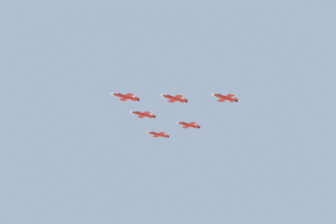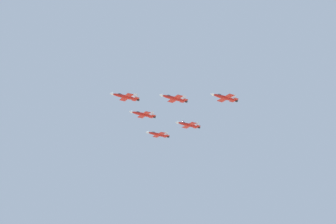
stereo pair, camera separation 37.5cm
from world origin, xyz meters
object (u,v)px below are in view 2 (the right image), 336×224
Objects in this scene: jet_right_wingman at (143,114)px; jet_slot_rear at (188,125)px; jet_lead at (125,97)px; jet_left_wingman at (174,98)px; jet_left_outer at (224,97)px; jet_right_outer at (158,134)px.

jet_slot_rear is (-21.87, 12.38, -7.69)m from jet_right_wingman.
jet_lead is 1.05× the size of jet_slot_rear.
jet_left_wingman is 25.65m from jet_slot_rear.
jet_lead is 1.00× the size of jet_left_outer.
jet_left_wingman is 25.16m from jet_left_outer.
jet_lead reaches higher than jet_slot_rear.
jet_slot_rear is at bearing -179.13° from jet_lead.
jet_right_wingman is at bearing -138.76° from jet_lead.
jet_lead is 1.01× the size of jet_right_wingman.
jet_slot_rear is at bearing -139.71° from jet_left_wingman.
jet_slot_rear is at bearing 88.89° from jet_right_outer.
jet_left_wingman is at bearing 90.59° from jet_right_wingman.
jet_lead is at bearing -0.85° from jet_slot_rear.
jet_lead is 1.03× the size of jet_right_outer.
jet_right_wingman is at bearing -69.07° from jet_left_outer.
jet_right_wingman is 26.28m from jet_slot_rear.
jet_left_wingman is 32.64m from jet_right_wingman.
jet_lead is 25.26m from jet_left_wingman.
jet_right_outer is at bearing -90.48° from jet_left_outer.
jet_left_wingman is (-21.87, 12.38, -2.61)m from jet_lead.
jet_lead is 50.41m from jet_left_outer.
jet_left_wingman is 1.01× the size of jet_right_outer.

